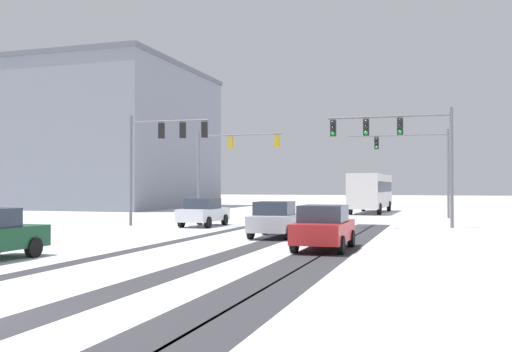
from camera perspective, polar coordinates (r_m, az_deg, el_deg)
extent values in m
cube|color=#38383D|center=(21.46, 6.31, -7.17)|extent=(1.04, 28.81, 0.01)
cube|color=#38383D|center=(23.50, -8.90, -6.63)|extent=(0.71, 28.81, 0.01)
cube|color=#38383D|center=(21.29, 8.81, -7.21)|extent=(0.99, 28.81, 0.01)
cube|color=#38383D|center=(22.09, -0.14, -7.00)|extent=(1.04, 28.81, 0.01)
cube|color=white|center=(19.83, 23.70, -7.42)|extent=(4.00, 28.81, 0.12)
cylinder|color=slate|center=(43.62, -5.72, 0.20)|extent=(0.18, 0.18, 6.50)
cylinder|color=slate|center=(42.41, -1.71, 4.09)|extent=(6.59, 0.48, 0.12)
cube|color=#B79319|center=(42.62, -2.53, 3.32)|extent=(0.33, 0.26, 0.90)
sphere|color=black|center=(42.79, -2.45, 3.70)|extent=(0.20, 0.20, 0.20)
sphere|color=black|center=(42.76, -2.45, 3.30)|extent=(0.20, 0.20, 0.20)
sphere|color=green|center=(42.74, -2.45, 2.90)|extent=(0.20, 0.20, 0.20)
cube|color=#B79319|center=(41.32, 2.10, 3.46)|extent=(0.33, 0.26, 0.90)
sphere|color=black|center=(41.49, 2.17, 3.85)|extent=(0.20, 0.20, 0.20)
sphere|color=black|center=(41.47, 2.17, 3.44)|extent=(0.20, 0.20, 0.20)
sphere|color=green|center=(41.45, 2.17, 3.03)|extent=(0.20, 0.20, 0.20)
cylinder|color=slate|center=(32.03, 18.85, 0.71)|extent=(0.18, 0.18, 6.50)
cylinder|color=slate|center=(32.23, 12.92, 5.75)|extent=(6.59, 0.35, 0.12)
cube|color=black|center=(32.14, 14.11, 4.79)|extent=(0.33, 0.25, 0.90)
sphere|color=black|center=(32.02, 14.10, 5.35)|extent=(0.20, 0.20, 0.20)
sphere|color=black|center=(31.98, 14.10, 4.82)|extent=(0.20, 0.20, 0.20)
sphere|color=green|center=(31.95, 14.10, 4.28)|extent=(0.20, 0.20, 0.20)
cube|color=black|center=(32.24, 10.87, 4.76)|extent=(0.33, 0.25, 0.90)
sphere|color=black|center=(32.12, 10.85, 5.32)|extent=(0.20, 0.20, 0.20)
sphere|color=black|center=(32.08, 10.85, 4.78)|extent=(0.20, 0.20, 0.20)
sphere|color=green|center=(32.06, 10.85, 4.25)|extent=(0.20, 0.20, 0.20)
cube|color=black|center=(32.44, 7.67, 4.71)|extent=(0.33, 0.25, 0.90)
sphere|color=black|center=(32.32, 7.63, 5.27)|extent=(0.20, 0.20, 0.20)
sphere|color=black|center=(32.29, 7.63, 4.74)|extent=(0.20, 0.20, 0.20)
sphere|color=green|center=(32.26, 7.63, 4.21)|extent=(0.20, 0.20, 0.20)
cylinder|color=slate|center=(34.67, -12.31, 0.54)|extent=(0.18, 0.18, 6.50)
cylinder|color=slate|center=(33.91, -8.61, 5.40)|extent=(4.79, 0.49, 0.12)
cube|color=black|center=(34.03, -9.36, 4.44)|extent=(0.34, 0.26, 0.90)
sphere|color=black|center=(34.21, -9.26, 4.92)|extent=(0.20, 0.20, 0.20)
sphere|color=black|center=(34.18, -9.26, 4.42)|extent=(0.20, 0.20, 0.20)
sphere|color=green|center=(34.15, -9.26, 3.92)|extent=(0.20, 0.20, 0.20)
cube|color=black|center=(33.55, -7.28, 4.52)|extent=(0.34, 0.26, 0.90)
sphere|color=black|center=(33.73, -7.18, 5.00)|extent=(0.20, 0.20, 0.20)
sphere|color=black|center=(33.70, -7.18, 4.49)|extent=(0.20, 0.20, 0.20)
sphere|color=green|center=(33.67, -7.18, 3.99)|extent=(0.20, 0.20, 0.20)
cube|color=black|center=(33.11, -5.13, 4.59)|extent=(0.34, 0.26, 0.90)
sphere|color=black|center=(33.29, -5.04, 5.08)|extent=(0.20, 0.20, 0.20)
sphere|color=black|center=(33.26, -5.04, 4.56)|extent=(0.20, 0.20, 0.20)
sphere|color=green|center=(33.23, -5.04, 4.05)|extent=(0.20, 0.20, 0.20)
cylinder|color=slate|center=(44.02, 18.54, 0.24)|extent=(0.18, 0.18, 6.50)
cylinder|color=slate|center=(44.05, 13.77, 3.92)|extent=(7.29, 0.58, 0.12)
cube|color=black|center=(44.03, 11.87, 3.20)|extent=(0.33, 0.26, 0.90)
sphere|color=black|center=(43.90, 11.86, 3.60)|extent=(0.20, 0.20, 0.20)
sphere|color=black|center=(43.87, 11.87, 3.21)|extent=(0.20, 0.20, 0.20)
sphere|color=green|center=(43.85, 11.87, 2.82)|extent=(0.20, 0.20, 0.20)
cube|color=silver|center=(33.45, -5.21, -3.84)|extent=(1.74, 4.12, 0.70)
cube|color=#2D3847|center=(33.29, -5.32, -2.73)|extent=(1.58, 1.92, 0.60)
cylinder|color=black|center=(34.96, -5.60, -4.29)|extent=(0.23, 0.64, 0.64)
cylinder|color=black|center=(34.34, -3.13, -4.35)|extent=(0.23, 0.64, 0.64)
cylinder|color=black|center=(32.65, -7.41, -4.52)|extent=(0.23, 0.64, 0.64)
cylinder|color=black|center=(31.99, -4.80, -4.59)|extent=(0.23, 0.64, 0.64)
cube|color=#B7BABF|center=(26.14, 1.92, -4.62)|extent=(1.90, 4.18, 0.70)
cube|color=#2D3847|center=(25.96, 1.85, -3.20)|extent=(1.65, 1.98, 0.60)
cylinder|color=black|center=(27.58, 0.87, -5.16)|extent=(0.25, 0.65, 0.64)
cylinder|color=black|center=(27.24, 4.19, -5.21)|extent=(0.25, 0.65, 0.64)
cylinder|color=black|center=(25.13, -0.53, -5.56)|extent=(0.25, 0.65, 0.64)
cylinder|color=black|center=(24.75, 3.09, -5.63)|extent=(0.25, 0.65, 0.64)
cube|color=red|center=(21.06, 6.77, -5.46)|extent=(1.74, 4.12, 0.70)
cube|color=#2D3847|center=(20.87, 6.69, -3.72)|extent=(1.58, 1.91, 0.60)
cylinder|color=black|center=(22.48, 5.33, -6.08)|extent=(0.23, 0.64, 0.64)
cylinder|color=black|center=(22.21, 9.43, -6.13)|extent=(0.23, 0.64, 0.64)
cylinder|color=black|center=(20.01, 3.82, -6.70)|extent=(0.23, 0.64, 0.64)
cylinder|color=black|center=(19.71, 8.43, -6.78)|extent=(0.23, 0.64, 0.64)
cylinder|color=black|center=(20.01, -21.19, -6.64)|extent=(0.23, 0.64, 0.64)
cube|color=silver|center=(51.71, 11.34, -1.45)|extent=(2.78, 11.06, 2.90)
cube|color=#283342|center=(51.70, 11.34, -1.06)|extent=(2.79, 10.18, 0.90)
cylinder|color=black|center=(47.77, 12.13, -3.22)|extent=(0.32, 0.97, 0.96)
cylinder|color=black|center=(48.12, 9.32, -3.21)|extent=(0.32, 0.97, 0.96)
cylinder|color=black|center=(54.87, 13.05, -2.93)|extent=(0.32, 0.97, 0.96)
cylinder|color=black|center=(55.17, 10.59, -2.93)|extent=(0.32, 0.97, 0.96)
cube|color=gray|center=(67.76, -16.16, 3.33)|extent=(23.54, 21.28, 14.89)
cube|color=slate|center=(68.78, -16.13, 9.73)|extent=(23.84, 21.58, 0.50)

